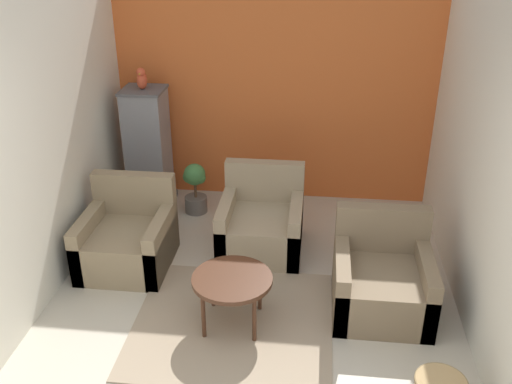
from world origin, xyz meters
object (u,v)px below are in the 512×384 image
(armchair_left, at_px, (128,240))
(armchair_middle, at_px, (261,225))
(potted_plant, at_px, (195,186))
(coffee_table, at_px, (232,282))
(armchair_right, at_px, (381,281))
(birdcage, at_px, (148,149))
(parrot, at_px, (142,79))

(armchair_left, relative_size, armchair_middle, 1.00)
(potted_plant, bearing_deg, armchair_middle, -40.13)
(coffee_table, height_order, armchair_middle, armchair_middle)
(armchair_right, bearing_deg, birdcage, 145.88)
(armchair_right, distance_m, birdcage, 3.11)
(armchair_right, height_order, armchair_middle, same)
(coffee_table, relative_size, armchair_left, 0.78)
(parrot, bearing_deg, armchair_right, -34.15)
(armchair_middle, bearing_deg, potted_plant, 139.87)
(potted_plant, bearing_deg, birdcage, 165.63)
(birdcage, distance_m, potted_plant, 0.69)
(birdcage, bearing_deg, coffee_table, -58.38)
(birdcage, relative_size, parrot, 5.84)
(armchair_right, bearing_deg, armchair_middle, 142.65)
(armchair_middle, height_order, birdcage, birdcage)
(armchair_left, xyz_separation_m, armchair_right, (2.42, -0.43, 0.00))
(coffee_table, distance_m, parrot, 2.70)
(armchair_middle, height_order, parrot, parrot)
(armchair_left, distance_m, armchair_right, 2.46)
(coffee_table, height_order, potted_plant, potted_plant)
(coffee_table, distance_m, birdcage, 2.48)
(armchair_left, bearing_deg, armchair_right, -10.15)
(coffee_table, bearing_deg, armchair_middle, 84.77)
(armchair_left, distance_m, birdcage, 1.37)
(birdcage, xyz_separation_m, potted_plant, (0.56, -0.14, -0.37))
(armchair_left, height_order, potted_plant, armchair_left)
(armchair_left, bearing_deg, parrot, 95.77)
(birdcage, height_order, potted_plant, birdcage)
(parrot, bearing_deg, armchair_left, -84.23)
(coffee_table, distance_m, potted_plant, 2.09)
(armchair_middle, height_order, potted_plant, armchair_middle)
(coffee_table, relative_size, birdcage, 0.47)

